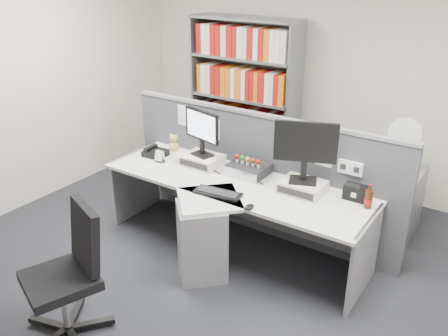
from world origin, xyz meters
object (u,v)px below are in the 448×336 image
Objects in this scene: desk at (221,216)px; monitor_right at (305,147)px; desktop_pc at (248,169)px; desk_fan at (405,138)px; monitor_left at (202,129)px; desk_phone at (155,152)px; speaker at (356,193)px; filing_cabinet at (395,201)px; desk_calendar at (160,157)px; office_chair at (70,271)px; mouse at (249,207)px; cola_bottle at (368,199)px; keyboard at (218,193)px; shelving_unit at (244,101)px.

desk is 4.71× the size of monitor_right.
desk_fan reaches higher than desktop_pc.
monitor_left reaches higher than desk_phone.
speaker is at bearing -98.92° from desk_fan.
speaker reaches higher than desk_phone.
desk_phone is (-1.65, -0.09, -0.39)m from monitor_right.
filing_cabinet is (1.68, 1.02, -0.75)m from monitor_left.
speaker is at bearing 8.94° from desk_calendar.
desk is 1.93m from desk_fan.
desk is at bearing 75.21° from office_chair.
desk_calendar is (-1.28, 0.35, 0.03)m from mouse.
monitor_right reaches higher than office_chair.
desktop_pc is 1.90m from office_chair.
speaker is 0.16m from cola_bottle.
desk_phone is at bearing -176.94° from cola_bottle.
monitor_left is at bearing -175.55° from speaker.
speaker is (1.03, 0.58, 0.05)m from keyboard.
desktop_pc is at bearing 178.16° from cola_bottle.
mouse is 0.44× the size of desk_phone.
mouse is 1.32m from desk_calendar.
speaker is (0.44, 0.12, -0.36)m from monitor_right.
desk is 1.00m from monitor_right.
desk_calendar is at bearing -155.18° from monitor_left.
desktop_pc is at bearing 90.89° from keyboard.
cola_bottle is (1.17, 0.49, 0.07)m from keyboard.
monitor_left is 0.84× the size of monitor_right.
monitor_left is at bearing 24.82° from desk_calendar.
desk_phone reaches higher than mouse.
desk_calendar is at bearing -171.06° from speaker.
speaker is (0.67, 0.65, 0.05)m from mouse.
desk is at bearing -130.62° from desk_fan.
monitor_right is at bearing -119.89° from desk_fan.
desktop_pc is (0.02, 0.45, 0.31)m from desk.
keyboard is 0.63× the size of filing_cabinet.
desk_calendar is 0.06× the size of shelving_unit.
keyboard reaches higher than filing_cabinet.
office_chair reaches higher than mouse.
cola_bottle is 2.55m from shelving_unit.
monitor_left reaches higher than office_chair.
monitor_right is 1.25× the size of keyboard.
desk_fan reaches higher than speaker.
filing_cabinet is (0.14, 0.90, -0.44)m from speaker.
monitor_right is 0.58m from speaker.
speaker is 0.10× the size of shelving_unit.
monitor_left is 2.33× the size of speaker.
desk is 3.71× the size of filing_cabinet.
filing_cabinet is 0.69m from desk_fan.
cola_bottle is (0.14, -0.09, 0.01)m from speaker.
desktop_pc is 1.68m from shelving_unit.
monitor_left reaches higher than desktop_pc.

